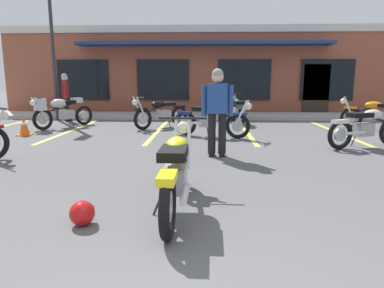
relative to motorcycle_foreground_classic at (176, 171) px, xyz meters
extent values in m
plane|color=#515154|center=(0.22, 1.56, -0.46)|extent=(80.00, 80.00, 0.00)
cube|color=#A8A59E|center=(0.22, 9.81, -0.39)|extent=(22.00, 1.80, 0.14)
cube|color=brown|center=(0.22, 13.97, 1.39)|extent=(17.32, 5.38, 3.71)
cube|color=beige|center=(0.22, 11.26, 3.10)|extent=(17.32, 0.06, 0.30)
cube|color=black|center=(-4.98, 11.25, 0.99)|extent=(2.22, 0.06, 1.70)
cube|color=black|center=(-1.51, 11.25, 0.99)|extent=(2.22, 0.06, 1.70)
cube|color=black|center=(1.95, 11.25, 0.99)|extent=(2.22, 0.06, 1.70)
cube|color=black|center=(5.42, 11.25, 0.99)|extent=(2.22, 0.06, 1.70)
cube|color=#33281E|center=(4.98, 11.25, 0.59)|extent=(1.10, 0.06, 2.10)
cube|color=navy|center=(0.22, 10.84, 2.45)|extent=(10.39, 0.90, 0.12)
cube|color=#DBCC4C|center=(-3.60, 6.21, -0.46)|extent=(0.12, 4.80, 0.01)
cube|color=#DBCC4C|center=(-1.05, 6.21, -0.46)|extent=(0.12, 4.80, 0.01)
cube|color=#DBCC4C|center=(1.49, 6.21, -0.46)|extent=(0.12, 4.80, 0.01)
cube|color=#DBCC4C|center=(4.04, 6.21, -0.46)|extent=(0.12, 4.80, 0.01)
torus|color=black|center=(-0.02, -0.74, -0.14)|extent=(0.11, 0.64, 0.64)
cylinder|color=#B7B7BC|center=(-0.02, -0.74, -0.14)|extent=(0.07, 0.29, 0.29)
torus|color=black|center=(0.01, 0.70, -0.14)|extent=(0.11, 0.64, 0.64)
cylinder|color=#B7B7BC|center=(0.01, 0.70, -0.14)|extent=(0.07, 0.29, 0.29)
cylinder|color=silver|center=(-0.08, 0.80, 0.18)|extent=(0.05, 0.33, 0.66)
cylinder|color=silver|center=(0.10, 0.80, 0.18)|extent=(0.05, 0.33, 0.66)
cylinder|color=black|center=(0.01, 0.88, 0.50)|extent=(0.66, 0.04, 0.03)
sphere|color=silver|center=(0.02, 0.96, 0.36)|extent=(0.17, 0.17, 0.17)
cube|color=yellow|center=(0.01, 0.74, 0.16)|extent=(0.15, 0.36, 0.06)
cube|color=#9E9EA3|center=(0.00, -0.10, -0.06)|extent=(0.25, 0.40, 0.28)
cylinder|color=silver|center=(0.13, -0.48, -0.10)|extent=(0.08, 0.55, 0.07)
cylinder|color=black|center=(0.00, 0.10, 0.18)|extent=(0.08, 0.94, 0.26)
ellipsoid|color=yellow|center=(0.00, 0.12, 0.26)|extent=(0.27, 0.48, 0.22)
cube|color=black|center=(-0.01, -0.24, 0.26)|extent=(0.29, 0.53, 0.10)
cube|color=yellow|center=(-0.02, -0.76, 0.14)|extent=(0.17, 0.36, 0.08)
cylinder|color=black|center=(-0.19, -0.17, -0.32)|extent=(0.14, 0.03, 0.29)
sphere|color=silver|center=(-3.42, 2.49, 0.36)|extent=(0.24, 0.24, 0.17)
torus|color=black|center=(3.18, 3.61, -0.14)|extent=(0.63, 0.34, 0.64)
cylinder|color=#B7B7BC|center=(3.18, 3.61, -0.14)|extent=(0.29, 0.17, 0.29)
cube|color=#9E9EA3|center=(3.77, 3.86, -0.06)|extent=(0.46, 0.38, 0.28)
cylinder|color=silver|center=(3.49, 3.59, -0.10)|extent=(0.53, 0.28, 0.07)
cylinder|color=black|center=(3.96, 3.94, 0.18)|extent=(0.89, 0.42, 0.26)
ellipsoid|color=beige|center=(3.98, 3.94, 0.26)|extent=(0.54, 0.42, 0.22)
cube|color=black|center=(3.65, 3.80, 0.26)|extent=(0.59, 0.46, 0.10)
cube|color=beige|center=(3.16, 3.61, 0.14)|extent=(0.39, 0.29, 0.08)
cylinder|color=black|center=(3.64, 4.00, -0.32)|extent=(0.07, 0.13, 0.29)
torus|color=black|center=(-0.53, 7.38, -0.14)|extent=(0.51, 0.53, 0.64)
cylinder|color=#B7B7BC|center=(-0.53, 7.38, -0.14)|extent=(0.24, 0.25, 0.29)
torus|color=black|center=(-1.52, 6.34, -0.14)|extent=(0.51, 0.53, 0.64)
cylinder|color=#B7B7BC|center=(-1.52, 6.34, -0.14)|extent=(0.24, 0.25, 0.29)
cylinder|color=silver|center=(-1.53, 6.20, 0.18)|extent=(0.26, 0.27, 0.66)
cylinder|color=silver|center=(-1.66, 6.33, 0.18)|extent=(0.26, 0.27, 0.66)
cylinder|color=black|center=(-1.65, 6.21, 0.50)|extent=(0.50, 0.48, 0.03)
sphere|color=silver|center=(-1.70, 6.15, 0.36)|extent=(0.24, 0.24, 0.17)
cube|color=black|center=(-1.55, 6.31, 0.16)|extent=(0.35, 0.36, 0.06)
cube|color=#9E9EA3|center=(-0.97, 6.91, -0.06)|extent=(0.45, 0.46, 0.28)
cylinder|color=silver|center=(-0.82, 7.28, -0.10)|extent=(0.43, 0.45, 0.07)
cylinder|color=black|center=(-1.11, 6.77, 0.18)|extent=(0.69, 0.72, 0.26)
ellipsoid|color=black|center=(-1.12, 6.76, 0.26)|extent=(0.52, 0.53, 0.22)
cube|color=black|center=(-0.88, 7.02, 0.26)|extent=(0.56, 0.57, 0.10)
cube|color=black|center=(-0.52, 7.39, 0.14)|extent=(0.36, 0.37, 0.08)
cylinder|color=black|center=(-0.79, 6.84, -0.32)|extent=(0.11, 0.11, 0.29)
torus|color=black|center=(1.46, 7.27, -0.14)|extent=(0.16, 0.65, 0.64)
cylinder|color=#B7B7BC|center=(1.46, 7.27, -0.14)|extent=(0.09, 0.29, 0.29)
torus|color=black|center=(1.32, 8.71, -0.14)|extent=(0.16, 0.65, 0.64)
cylinder|color=#B7B7BC|center=(1.32, 8.71, -0.14)|extent=(0.09, 0.29, 0.29)
cylinder|color=silver|center=(1.22, 8.80, 0.18)|extent=(0.08, 0.33, 0.66)
cylinder|color=silver|center=(1.40, 8.81, 0.18)|extent=(0.08, 0.33, 0.66)
cylinder|color=black|center=(1.30, 8.89, 0.50)|extent=(0.66, 0.10, 0.03)
sphere|color=silver|center=(1.29, 8.96, 0.36)|extent=(0.19, 0.19, 0.17)
cube|color=#0F4C2D|center=(1.32, 8.75, 0.16)|extent=(0.18, 0.37, 0.06)
cube|color=#9E9EA3|center=(1.40, 7.91, -0.06)|extent=(0.28, 0.42, 0.28)
cylinder|color=silver|center=(1.58, 7.56, -0.10)|extent=(0.12, 0.55, 0.07)
cylinder|color=black|center=(1.38, 8.11, 0.18)|extent=(0.15, 0.94, 0.26)
ellipsoid|color=#0F4C2D|center=(1.38, 8.13, 0.26)|extent=(0.31, 0.50, 0.22)
cube|color=black|center=(1.41, 7.77, 0.26)|extent=(0.33, 0.55, 0.10)
cube|color=#0F4C2D|center=(1.47, 7.25, 0.14)|extent=(0.19, 0.37, 0.08)
cylinder|color=black|center=(1.23, 7.82, -0.32)|extent=(0.14, 0.04, 0.29)
torus|color=black|center=(4.79, 7.00, -0.14)|extent=(0.62, 0.37, 0.64)
cylinder|color=#B7B7BC|center=(4.79, 7.00, -0.14)|extent=(0.29, 0.18, 0.29)
cylinder|color=silver|center=(4.66, 6.97, 0.18)|extent=(0.31, 0.18, 0.66)
cylinder|color=silver|center=(4.73, 7.13, 0.18)|extent=(0.31, 0.18, 0.66)
cylinder|color=black|center=(4.62, 7.08, 0.50)|extent=(0.31, 0.61, 0.03)
sphere|color=silver|center=(4.55, 7.12, 0.36)|extent=(0.23, 0.23, 0.17)
cube|color=orange|center=(4.75, 7.02, 0.16)|extent=(0.39, 0.28, 0.06)
cube|color=#9E9EA3|center=(5.51, 6.66, -0.06)|extent=(0.46, 0.39, 0.28)
cylinder|color=black|center=(5.33, 6.74, 0.18)|extent=(0.88, 0.46, 0.26)
ellipsoid|color=orange|center=(5.31, 6.75, 0.26)|extent=(0.55, 0.44, 0.22)
cylinder|color=black|center=(5.49, 6.47, -0.32)|extent=(0.08, 0.13, 0.29)
torus|color=black|center=(-3.64, 7.36, -0.14)|extent=(0.44, 0.59, 0.64)
cylinder|color=#B7B7BC|center=(-3.64, 7.36, -0.14)|extent=(0.21, 0.27, 0.29)
torus|color=black|center=(-4.45, 6.17, -0.14)|extent=(0.44, 0.59, 0.64)
cylinder|color=#B7B7BC|center=(-4.45, 6.17, -0.14)|extent=(0.21, 0.27, 0.29)
cylinder|color=silver|center=(-4.43, 6.04, 0.18)|extent=(0.22, 0.29, 0.66)
cylinder|color=silver|center=(-4.58, 6.14, 0.18)|extent=(0.22, 0.29, 0.66)
cylinder|color=black|center=(-4.55, 6.02, 0.50)|extent=(0.57, 0.40, 0.03)
sphere|color=silver|center=(-4.59, 5.95, 0.36)|extent=(0.24, 0.24, 0.17)
cube|color=silver|center=(-4.47, 6.14, 0.16)|extent=(0.32, 0.38, 0.06)
cube|color=#9E9EA3|center=(-4.00, 6.83, -0.06)|extent=(0.42, 0.47, 0.28)
cylinder|color=silver|center=(-3.91, 7.22, -0.10)|extent=(0.37, 0.50, 0.07)
cylinder|color=black|center=(-4.11, 6.67, 0.18)|extent=(0.58, 0.81, 0.26)
ellipsoid|color=silver|center=(-4.14, 6.63, 0.30)|extent=(0.54, 0.60, 0.26)
cube|color=silver|center=(-4.48, 6.13, 0.30)|extent=(0.37, 0.36, 0.36)
cube|color=black|center=(-3.95, 6.92, 0.32)|extent=(0.42, 0.47, 0.10)
cube|color=silver|center=(-3.78, 7.16, 0.36)|extent=(0.34, 0.38, 0.16)
cylinder|color=black|center=(-3.81, 6.79, -0.32)|extent=(0.13, 0.10, 0.29)
torus|color=black|center=(-0.22, 5.41, -0.14)|extent=(0.63, 0.32, 0.64)
cylinder|color=#B7B7BC|center=(-0.22, 5.41, -0.14)|extent=(0.29, 0.16, 0.29)
torus|color=black|center=(1.13, 4.90, -0.14)|extent=(0.63, 0.32, 0.64)
cylinder|color=#B7B7BC|center=(1.13, 4.90, -0.14)|extent=(0.29, 0.16, 0.29)
cylinder|color=silver|center=(1.26, 4.95, 0.18)|extent=(0.32, 0.15, 0.66)
cylinder|color=silver|center=(1.19, 4.79, 0.18)|extent=(0.32, 0.15, 0.66)
cylinder|color=black|center=(1.30, 4.84, 0.50)|extent=(0.26, 0.63, 0.03)
sphere|color=silver|center=(1.38, 4.81, 0.36)|extent=(0.22, 0.22, 0.17)
cube|color=navy|center=(1.17, 4.89, 0.16)|extent=(0.39, 0.26, 0.06)
cube|color=#9E9EA3|center=(0.38, 5.18, -0.06)|extent=(0.46, 0.36, 0.28)
cylinder|color=silver|center=(-0.01, 5.18, -0.10)|extent=(0.54, 0.26, 0.07)
cylinder|color=black|center=(0.57, 5.11, 0.18)|extent=(0.90, 0.38, 0.26)
ellipsoid|color=navy|center=(0.59, 5.11, 0.26)|extent=(0.54, 0.41, 0.22)
cube|color=black|center=(0.25, 5.23, 0.26)|extent=(0.59, 0.44, 0.10)
cube|color=navy|center=(-0.24, 5.41, 0.14)|extent=(0.39, 0.28, 0.08)
cylinder|color=black|center=(0.38, 5.38, -0.32)|extent=(0.07, 0.13, 0.29)
cube|color=black|center=(-4.63, 8.54, -0.42)|extent=(0.26, 0.17, 0.08)
cube|color=black|center=(-4.57, 8.35, -0.42)|extent=(0.26, 0.17, 0.08)
cylinder|color=black|center=(-4.67, 8.53, 0.00)|extent=(0.19, 0.19, 0.80)
cylinder|color=black|center=(-4.61, 8.34, 0.00)|extent=(0.19, 0.19, 0.80)
cube|color=maroon|center=(-4.64, 8.43, 0.66)|extent=(0.33, 0.43, 0.56)
cylinder|color=maroon|center=(-4.72, 8.67, 0.62)|extent=(0.13, 0.13, 0.58)
cylinder|color=maroon|center=(-4.56, 8.20, 0.62)|extent=(0.13, 0.13, 0.58)
sphere|color=beige|center=(-4.64, 8.43, 1.06)|extent=(0.28, 0.28, 0.22)
sphere|color=gray|center=(-4.65, 8.43, 1.11)|extent=(0.27, 0.27, 0.21)
cube|color=black|center=(0.45, 2.87, -0.42)|extent=(0.12, 0.25, 0.08)
cube|color=black|center=(0.65, 2.86, -0.42)|extent=(0.12, 0.25, 0.08)
cylinder|color=black|center=(0.45, 2.83, 0.00)|extent=(0.16, 0.16, 0.80)
cylinder|color=black|center=(0.65, 2.82, 0.00)|extent=(0.16, 0.16, 0.80)
cube|color=#23478C|center=(0.55, 2.83, 0.66)|extent=(0.40, 0.25, 0.56)
cylinder|color=#23478C|center=(0.30, 2.85, 0.62)|extent=(0.11, 0.11, 0.58)
cylinder|color=#23478C|center=(0.80, 2.80, 0.62)|extent=(0.11, 0.11, 0.58)
sphere|color=beige|center=(0.55, 2.83, 1.06)|extent=(0.24, 0.24, 0.22)
sphere|color=gray|center=(0.55, 2.82, 1.11)|extent=(0.23, 0.23, 0.21)
sphere|color=#B71414|center=(-0.93, -0.47, -0.33)|extent=(0.26, 0.26, 0.26)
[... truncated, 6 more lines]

